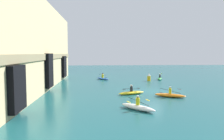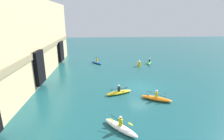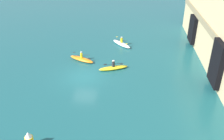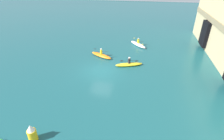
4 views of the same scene
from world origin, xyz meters
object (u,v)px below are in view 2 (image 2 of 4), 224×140
kayak_yellow (119,92)px  marker_buoy (139,63)px  kayak_blue (97,62)px  kayak_green (149,62)px  kayak_white (120,127)px  kayak_orange (156,98)px

kayak_yellow → marker_buoy: marker_buoy is taller
kayak_blue → kayak_yellow: (-14.66, -2.96, -0.02)m
kayak_green → kayak_yellow: (-13.93, 7.45, 0.00)m
kayak_green → kayak_white: bearing=179.3°
kayak_white → kayak_blue: bearing=-35.1°
kayak_orange → marker_buoy: (13.96, -1.01, 0.39)m
kayak_yellow → marker_buoy: size_ratio=2.55×
kayak_green → kayak_yellow: bearing=172.1°
marker_buoy → kayak_yellow: bearing=157.6°
kayak_orange → marker_buoy: marker_buoy is taller
kayak_green → marker_buoy: size_ratio=2.23×
kayak_orange → marker_buoy: 14.00m
kayak_blue → kayak_orange: size_ratio=0.86×
kayak_white → kayak_orange: bearing=-83.0°
kayak_white → kayak_green: bearing=-62.4°
kayak_blue → kayak_green: size_ratio=0.97×
kayak_green → kayak_yellow: size_ratio=0.87×
kayak_white → kayak_yellow: size_ratio=0.93×
kayak_blue → marker_buoy: marker_buoy is taller
kayak_orange → marker_buoy: size_ratio=2.53×
kayak_green → marker_buoy: (-1.85, 2.47, 0.40)m
marker_buoy → kayak_green: bearing=-53.1°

